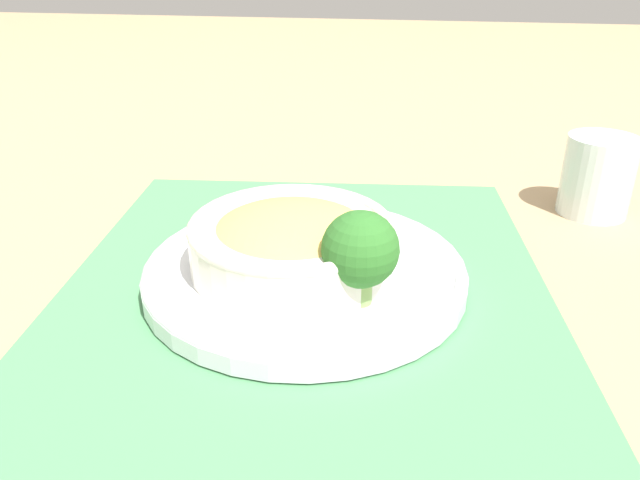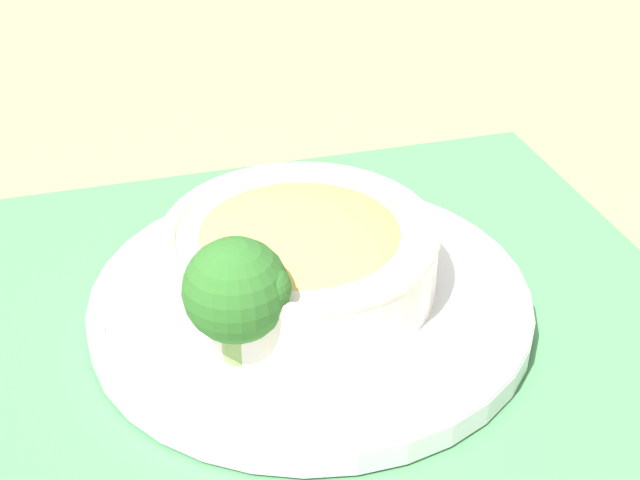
{
  "view_description": "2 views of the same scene",
  "coord_description": "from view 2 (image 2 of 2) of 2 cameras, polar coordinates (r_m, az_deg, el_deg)",
  "views": [
    {
      "loc": [
        0.49,
        0.09,
        0.29
      ],
      "look_at": [
        -0.02,
        0.01,
        0.04
      ],
      "focal_mm": 35.0,
      "sensor_mm": 36.0,
      "label": 1
    },
    {
      "loc": [
        0.08,
        0.47,
        0.37
      ],
      "look_at": [
        -0.01,
        -0.02,
        0.05
      ],
      "focal_mm": 50.0,
      "sensor_mm": 36.0,
      "label": 2
    }
  ],
  "objects": [
    {
      "name": "ground_plane",
      "position": [
        0.6,
        -0.58,
        -4.97
      ],
      "size": [
        4.0,
        4.0,
        0.0
      ],
      "primitive_type": "plane",
      "color": "tan"
    },
    {
      "name": "placemat",
      "position": [
        0.6,
        -0.58,
        -4.82
      ],
      "size": [
        0.56,
        0.49,
        0.0
      ],
      "color": "#4C8C59",
      "rests_on": "ground_plane"
    },
    {
      "name": "plate",
      "position": [
        0.59,
        -0.59,
        -3.8
      ],
      "size": [
        0.29,
        0.29,
        0.02
      ],
      "color": "silver",
      "rests_on": "placemat"
    },
    {
      "name": "bowl",
      "position": [
        0.58,
        -1.29,
        -0.65
      ],
      "size": [
        0.18,
        0.18,
        0.05
      ],
      "color": "silver",
      "rests_on": "plate"
    },
    {
      "name": "broccoli_floret",
      "position": [
        0.51,
        -5.34,
        -3.3
      ],
      "size": [
        0.06,
        0.06,
        0.08
      ],
      "color": "#84AD5B",
      "rests_on": "plate"
    },
    {
      "name": "carrot_slice_near",
      "position": [
        0.55,
        1.4,
        -6.28
      ],
      "size": [
        0.04,
        0.04,
        0.01
      ],
      "color": "orange",
      "rests_on": "plate"
    },
    {
      "name": "carrot_slice_middle",
      "position": [
        0.55,
        2.75,
        -5.8
      ],
      "size": [
        0.04,
        0.04,
        0.01
      ],
      "color": "orange",
      "rests_on": "plate"
    },
    {
      "name": "carrot_slice_far",
      "position": [
        0.56,
        3.78,
        -5.12
      ],
      "size": [
        0.04,
        0.04,
        0.01
      ],
      "color": "orange",
      "rests_on": "plate"
    }
  ]
}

